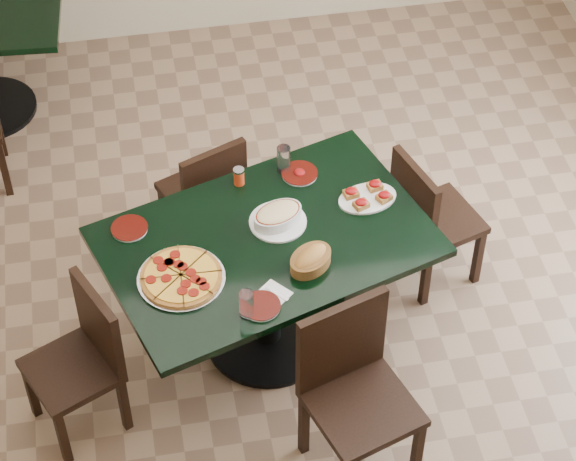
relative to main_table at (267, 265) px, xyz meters
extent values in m
plane|color=brown|center=(0.05, 0.01, -0.57)|extent=(5.50, 5.50, 0.00)
cube|color=black|center=(0.00, 0.00, 0.16)|extent=(1.73, 1.38, 0.04)
cylinder|color=black|center=(0.00, 0.00, -0.21)|extent=(0.13, 0.13, 0.71)
cylinder|color=black|center=(0.00, 0.00, -0.55)|extent=(0.65, 0.65, 0.03)
cube|color=black|center=(-0.24, 0.75, -0.19)|extent=(0.49, 0.49, 0.04)
cube|color=black|center=(-0.17, 0.60, 0.03)|extent=(0.36, 0.18, 0.40)
cube|color=black|center=(-0.15, 0.96, -0.39)|extent=(0.05, 0.05, 0.36)
cube|color=black|center=(-0.03, 0.67, -0.39)|extent=(0.05, 0.05, 0.36)
cube|color=black|center=(-0.44, 0.84, -0.39)|extent=(0.05, 0.05, 0.36)
cube|color=black|center=(-0.32, 0.55, -0.39)|extent=(0.05, 0.05, 0.36)
cube|color=black|center=(0.29, -0.81, -0.12)|extent=(0.55, 0.55, 0.04)
cube|color=black|center=(0.23, -0.62, 0.14)|extent=(0.43, 0.18, 0.47)
cube|color=black|center=(0.05, -0.69, -0.35)|extent=(0.05, 0.05, 0.43)
cube|color=black|center=(0.53, -0.93, -0.35)|extent=(0.05, 0.05, 0.43)
cube|color=black|center=(0.41, -0.57, -0.35)|extent=(0.05, 0.05, 0.43)
cube|color=black|center=(0.96, 0.31, -0.17)|extent=(0.49, 0.49, 0.04)
cube|color=black|center=(0.79, 0.25, 0.06)|extent=(0.16, 0.38, 0.42)
cube|color=black|center=(1.17, 0.20, -0.38)|extent=(0.05, 0.05, 0.38)
cube|color=black|center=(0.85, 0.10, -0.38)|extent=(0.05, 0.05, 0.38)
cube|color=black|center=(1.07, 0.51, -0.38)|extent=(0.05, 0.05, 0.38)
cube|color=black|center=(0.75, 0.41, -0.38)|extent=(0.05, 0.05, 0.38)
cube|color=black|center=(-0.97, -0.33, -0.18)|extent=(0.51, 0.51, 0.04)
cube|color=black|center=(-0.82, -0.26, 0.05)|extent=(0.20, 0.36, 0.41)
cube|color=black|center=(-1.19, -0.25, -0.38)|extent=(0.05, 0.05, 0.37)
cube|color=black|center=(-0.90, -0.12, -0.38)|extent=(0.05, 0.05, 0.37)
cube|color=black|center=(-1.05, -0.55, -0.38)|extent=(0.05, 0.05, 0.37)
cube|color=black|center=(-0.76, -0.41, -0.38)|extent=(0.05, 0.05, 0.37)
cube|color=black|center=(-1.31, 1.34, -0.37)|extent=(0.04, 0.04, 0.40)
cylinder|color=silver|center=(-0.42, -0.18, 0.19)|extent=(0.40, 0.40, 0.01)
cylinder|color=#9A6421|center=(-0.42, -0.18, 0.20)|extent=(0.37, 0.37, 0.02)
cylinder|color=gold|center=(-0.42, -0.18, 0.21)|extent=(0.33, 0.33, 0.01)
cylinder|color=silver|center=(0.07, 0.09, 0.19)|extent=(0.28, 0.28, 0.01)
ellipsoid|color=#CCBD8C|center=(0.07, 0.09, 0.25)|extent=(0.26, 0.22, 0.04)
ellipsoid|color=#976229|center=(0.17, -0.20, 0.24)|extent=(0.21, 0.19, 0.08)
cylinder|color=silver|center=(-0.09, -0.41, 0.19)|extent=(0.17, 0.17, 0.01)
cylinder|color=#370703|center=(-0.09, -0.41, 0.19)|extent=(0.18, 0.18, 0.00)
cylinder|color=silver|center=(0.24, 0.40, 0.19)|extent=(0.18, 0.18, 0.01)
cylinder|color=#370703|center=(0.24, 0.40, 0.19)|extent=(0.18, 0.18, 0.00)
ellipsoid|color=maroon|center=(0.24, 0.40, 0.20)|extent=(0.06, 0.06, 0.03)
cylinder|color=silver|center=(-0.63, 0.18, 0.19)|extent=(0.17, 0.17, 0.01)
cylinder|color=#370703|center=(-0.63, 0.18, 0.19)|extent=(0.18, 0.18, 0.00)
cube|color=silver|center=(-0.03, -0.35, 0.18)|extent=(0.19, 0.19, 0.00)
cube|color=silver|center=(-0.01, -0.35, 0.19)|extent=(0.09, 0.10, 0.00)
cylinder|color=silver|center=(0.16, 0.45, 0.25)|extent=(0.07, 0.07, 0.15)
cylinder|color=silver|center=(-0.16, -0.44, 0.25)|extent=(0.07, 0.07, 0.14)
cylinder|color=red|center=(-0.07, 0.40, 0.22)|extent=(0.05, 0.05, 0.08)
cylinder|color=silver|center=(-0.07, 0.40, 0.27)|extent=(0.06, 0.06, 0.01)
camera|label=1|loc=(-0.55, -3.59, 4.00)|focal=70.00mm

